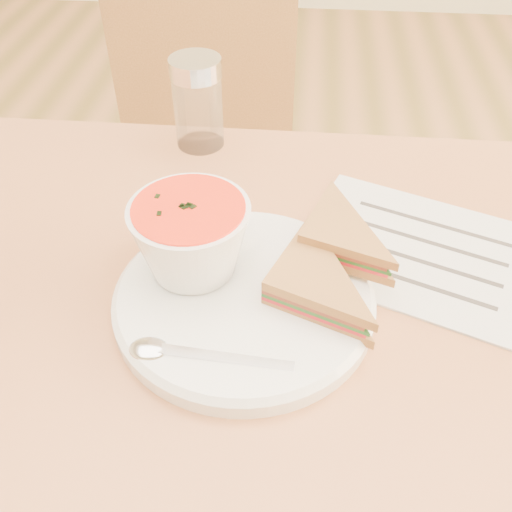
# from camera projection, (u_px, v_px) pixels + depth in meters

# --- Properties ---
(dining_table) EXTENTS (1.00, 0.70, 0.75)m
(dining_table) POSITION_uv_depth(u_px,v_px,m) (245.00, 483.00, 0.83)
(dining_table) COLOR #9F5A31
(dining_table) RESTS_ON floor
(chair_far) EXTENTS (0.45, 0.45, 0.86)m
(chair_far) POSITION_uv_depth(u_px,v_px,m) (214.00, 200.00, 1.23)
(chair_far) COLOR brown
(chair_far) RESTS_ON floor
(plate) EXTENTS (0.31, 0.31, 0.02)m
(plate) POSITION_uv_depth(u_px,v_px,m) (244.00, 300.00, 0.57)
(plate) COLOR white
(plate) RESTS_ON dining_table
(soup_bowl) EXTENTS (0.13, 0.13, 0.08)m
(soup_bowl) POSITION_uv_depth(u_px,v_px,m) (192.00, 241.00, 0.56)
(soup_bowl) COLOR white
(soup_bowl) RESTS_ON plate
(sandwich_half_a) EXTENTS (0.15, 0.15, 0.03)m
(sandwich_half_a) POSITION_uv_depth(u_px,v_px,m) (261.00, 295.00, 0.54)
(sandwich_half_a) COLOR #BA7941
(sandwich_half_a) RESTS_ON plate
(sandwich_half_b) EXTENTS (0.13, 0.13, 0.03)m
(sandwich_half_b) POSITION_uv_depth(u_px,v_px,m) (297.00, 247.00, 0.57)
(sandwich_half_b) COLOR #BA7941
(sandwich_half_b) RESTS_ON plate
(spoon) EXTENTS (0.18, 0.05, 0.01)m
(spoon) POSITION_uv_depth(u_px,v_px,m) (207.00, 356.00, 0.50)
(spoon) COLOR silver
(spoon) RESTS_ON plate
(paper_menu) EXTENTS (0.32, 0.28, 0.00)m
(paper_menu) POSITION_uv_depth(u_px,v_px,m) (422.00, 252.00, 0.63)
(paper_menu) COLOR silver
(paper_menu) RESTS_ON dining_table
(condiment_shaker) EXTENTS (0.07, 0.07, 0.12)m
(condiment_shaker) POSITION_uv_depth(u_px,v_px,m) (198.00, 103.00, 0.76)
(condiment_shaker) COLOR silver
(condiment_shaker) RESTS_ON dining_table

